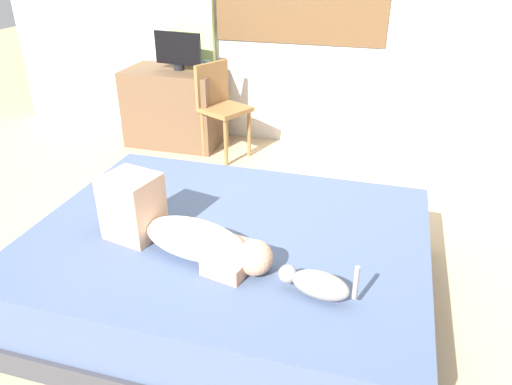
% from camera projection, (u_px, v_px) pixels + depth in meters
% --- Properties ---
extents(ground_plane, '(16.00, 16.00, 0.00)m').
position_uv_depth(ground_plane, '(223.00, 285.00, 2.92)').
color(ground_plane, tan).
extents(bed, '(2.15, 1.67, 0.45)m').
position_uv_depth(bed, '(229.00, 266.00, 2.73)').
color(bed, '#38383D').
rests_on(bed, ground).
extents(person_lying, '(0.94, 0.43, 0.34)m').
position_uv_depth(person_lying, '(178.00, 229.00, 2.43)').
color(person_lying, silver).
rests_on(person_lying, bed).
extents(cat, '(0.36, 0.15, 0.21)m').
position_uv_depth(cat, '(317.00, 284.00, 2.12)').
color(cat, gray).
rests_on(cat, bed).
extents(desk, '(0.90, 0.56, 0.74)m').
position_uv_depth(desk, '(175.00, 107.00, 4.81)').
color(desk, brown).
rests_on(desk, ground).
extents(tv_monitor, '(0.48, 0.10, 0.35)m').
position_uv_depth(tv_monitor, '(178.00, 50.00, 4.53)').
color(tv_monitor, black).
rests_on(tv_monitor, desk).
extents(cup, '(0.07, 0.07, 0.08)m').
position_uv_depth(cup, '(206.00, 65.00, 4.64)').
color(cup, teal).
rests_on(cup, desk).
extents(chair_by_desk, '(0.51, 0.51, 0.86)m').
position_uv_depth(chair_by_desk, '(220.00, 103.00, 4.46)').
color(chair_by_desk, brown).
rests_on(chair_by_desk, ground).
extents(curtain_left, '(0.44, 0.06, 2.39)m').
position_uv_depth(curtain_left, '(191.00, 15.00, 4.63)').
color(curtain_left, '#ADCC75').
rests_on(curtain_left, ground).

